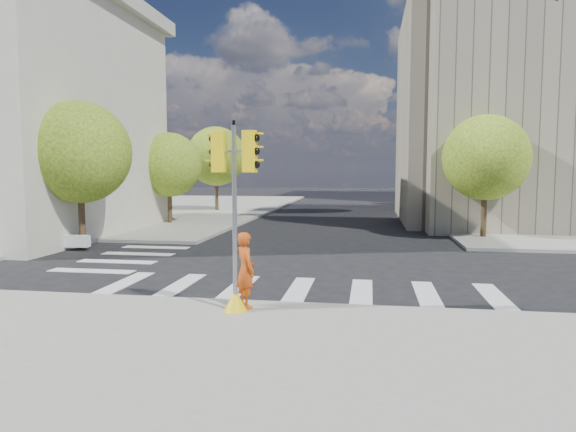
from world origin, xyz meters
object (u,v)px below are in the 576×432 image
object	(u,v)px
lamp_far	(444,156)
lamp_near	(480,150)
photographer	(246,270)
traffic_signal	(235,232)
planter_wall	(22,241)

from	to	relation	value
lamp_far	lamp_near	bearing A→B (deg)	-90.00
photographer	traffic_signal	bearing A→B (deg)	117.68
photographer	lamp_far	bearing A→B (deg)	-53.12
traffic_signal	planter_wall	distance (m)	14.59
lamp_near	photographer	xyz separation A→B (m)	(-9.04, -18.69, -3.51)
traffic_signal	lamp_near	bearing A→B (deg)	71.00
traffic_signal	photographer	xyz separation A→B (m)	(0.16, 0.36, -0.96)
lamp_far	planter_wall	xyz separation A→B (m)	(-21.00, -24.60, -4.18)
lamp_far	planter_wall	world-z (taller)	lamp_far
lamp_near	lamp_far	xyz separation A→B (m)	(0.00, 14.00, 0.00)
lamp_near	planter_wall	size ratio (longest dim) A/B	1.35
lamp_near	lamp_far	distance (m)	14.00
traffic_signal	photographer	size ratio (longest dim) A/B	2.42
lamp_far	photographer	xyz separation A→B (m)	(-9.04, -32.69, -3.51)
lamp_near	photographer	distance (m)	21.05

